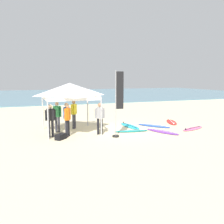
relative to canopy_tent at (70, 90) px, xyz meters
name	(u,v)px	position (x,y,z in m)	size (l,w,h in m)	color
ground_plane	(115,131)	(2.44, -0.61, -2.39)	(80.00, 80.00, 0.00)	beige
sea	(49,95)	(2.44, 31.92, -2.34)	(80.00, 36.00, 0.10)	#568499
canopy_tent	(70,90)	(0.00, 0.00, 0.00)	(2.87, 2.87, 2.75)	#B7B7BC
surfboard_purple	(162,132)	(4.80, -1.93, -2.35)	(1.33, 2.20, 0.19)	purple
surfboard_cyan	(130,126)	(3.77, 0.22, -2.35)	(0.69, 2.25, 0.19)	#23B2CC
surfboard_blue	(154,126)	(5.23, -0.27, -2.35)	(1.73, 2.11, 0.19)	blue
surfboard_pink	(193,129)	(6.95, -1.84, -2.35)	(2.01, 1.20, 0.19)	pink
surfboard_teal	(131,131)	(3.24, -1.15, -2.35)	(2.02, 0.85, 0.19)	#19847F
surfboard_red	(171,122)	(7.03, 0.47, -2.35)	(1.40, 2.19, 0.19)	red
person_orange	(68,118)	(-0.36, -1.08, -1.40)	(0.37, 0.49, 1.71)	black
person_blue	(67,116)	(-0.31, -0.52, -1.40)	(0.37, 0.49, 1.71)	#383842
person_yellow	(74,112)	(0.37, 0.81, -1.40)	(0.40, 0.45, 1.71)	#383842
person_green	(57,115)	(-0.70, 0.17, -1.40)	(0.42, 0.41, 1.71)	#383842
person_grey	(100,116)	(1.34, -1.21, -1.40)	(0.53, 0.31, 1.71)	black
person_black	(51,118)	(-1.21, -0.97, -1.40)	(0.55, 0.27, 1.71)	black
banner_flag	(118,107)	(2.05, -2.05, -0.81)	(0.60, 0.36, 3.40)	#99999E
gear_bag_near_tent	(61,137)	(-0.81, -1.57, -2.25)	(0.60, 0.32, 0.28)	black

